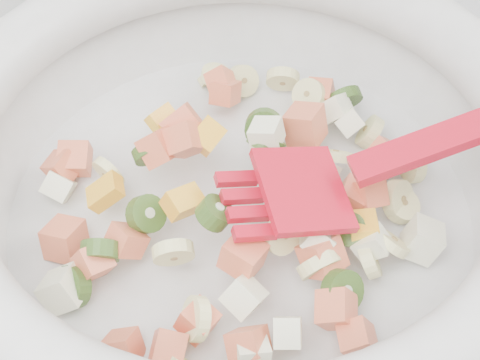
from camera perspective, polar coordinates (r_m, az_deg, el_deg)
name	(u,v)px	position (r m, az deg, el deg)	size (l,w,h in m)	color
mixing_bowl	(241,167)	(0.48, 0.06, 1.04)	(0.47, 0.41, 0.13)	silver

